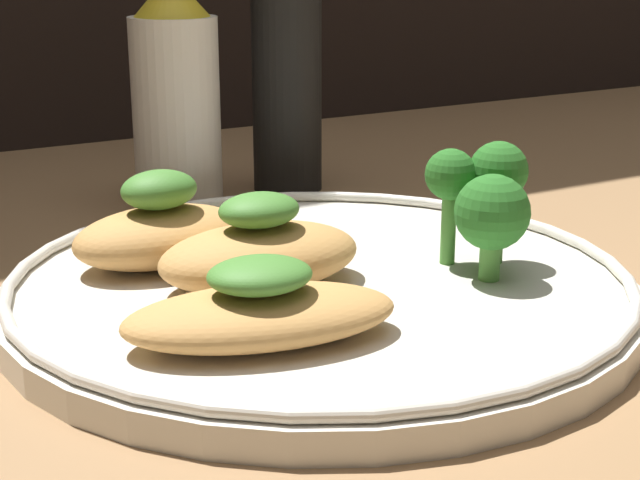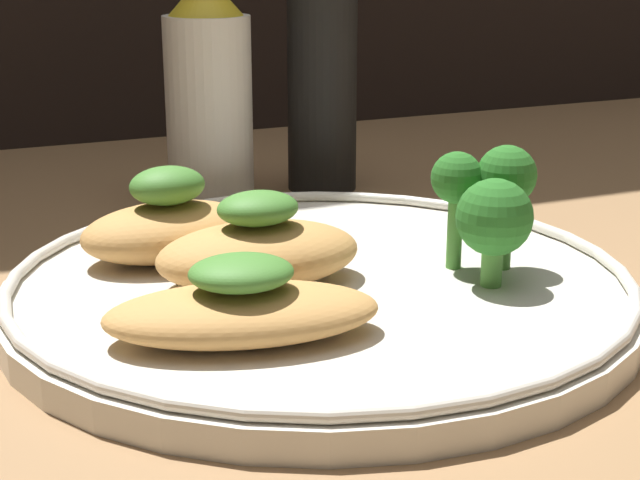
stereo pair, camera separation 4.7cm
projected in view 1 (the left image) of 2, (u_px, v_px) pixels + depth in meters
ground_plane at (320, 316)px, 47.84cm from camera, size 180.00×180.00×1.00cm
plate at (320, 287)px, 47.40cm from camera, size 30.44×30.44×2.00cm
grilled_meat_front at (260, 311)px, 39.74cm from camera, size 12.37×8.04×3.56cm
grilled_meat_middle at (260, 252)px, 45.91cm from camera, size 10.10×6.58×4.53cm
grilled_meat_back at (161, 230)px, 48.95cm from camera, size 9.38×6.22×4.85cm
broccoli_bunch at (486, 196)px, 47.34cm from camera, size 5.20×6.09×6.23cm
sauce_bottle at (176, 97)px, 63.84cm from camera, size 5.75×5.75×15.04cm
pepper_grinder at (287, 69)px, 67.34cm from camera, size 4.82×4.82×18.63cm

